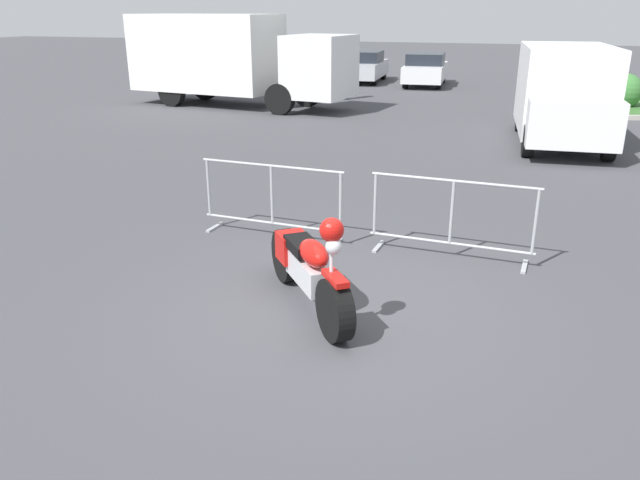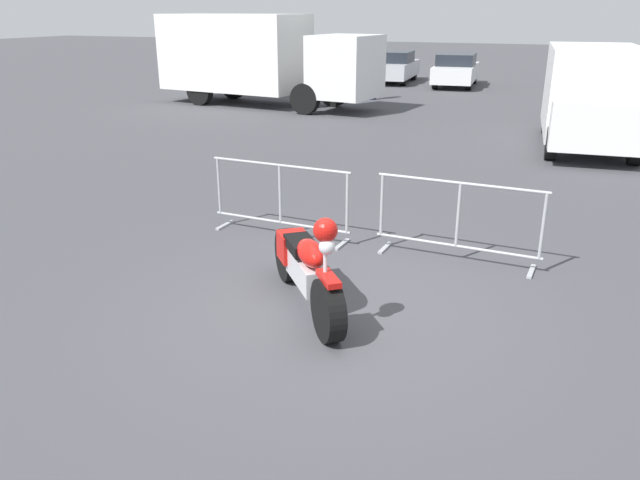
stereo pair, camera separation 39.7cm
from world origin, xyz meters
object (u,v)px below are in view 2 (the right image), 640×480
at_px(delivery_van, 591,94).
at_px(parked_car_black, 332,64).
at_px(box_truck, 256,56).
at_px(parked_car_white, 456,70).
at_px(parked_car_silver, 394,67).
at_px(motorcycle, 306,267).
at_px(parked_car_maroon, 277,62).
at_px(crowd_barrier_far, 458,220).
at_px(pedestrian, 373,74).
at_px(crowd_barrier_near, 280,199).

bearing_deg(delivery_van, parked_car_black, -140.88).
distance_m(box_truck, parked_car_white, 9.82).
bearing_deg(parked_car_silver, motorcycle, -171.07).
bearing_deg(box_truck, delivery_van, -9.59).
height_order(parked_car_maroon, parked_car_black, parked_car_black).
xyz_separation_m(crowd_barrier_far, parked_car_silver, (-6.72, 20.53, 0.14)).
distance_m(parked_car_maroon, parked_car_silver, 5.79).
xyz_separation_m(parked_car_silver, pedestrian, (0.90, -5.98, 0.23)).
bearing_deg(parked_car_black, crowd_barrier_near, -165.32).
height_order(box_truck, parked_car_white, box_truck).
height_order(crowd_barrier_near, delivery_van, delivery_van).
distance_m(parked_car_silver, pedestrian, 6.05).
height_order(parked_car_silver, parked_car_white, parked_car_white).
height_order(parked_car_maroon, parked_car_silver, parked_car_maroon).
bearing_deg(box_truck, parked_car_silver, 81.77).
bearing_deg(crowd_barrier_far, crowd_barrier_near, 180.00).
bearing_deg(delivery_van, crowd_barrier_far, -14.64).
relative_size(parked_car_white, pedestrian, 2.46).
distance_m(crowd_barrier_near, pedestrian, 14.92).
bearing_deg(parked_car_silver, crowd_barrier_far, -166.54).
bearing_deg(parked_car_silver, crowd_barrier_near, -173.17).
bearing_deg(motorcycle, crowd_barrier_near, 172.77).
height_order(crowd_barrier_near, parked_car_maroon, parked_car_maroon).
bearing_deg(motorcycle, parked_car_white, 146.85).
distance_m(delivery_van, pedestrian, 9.41).
height_order(crowd_barrier_near, parked_car_black, parked_car_black).
height_order(box_truck, parked_car_maroon, box_truck).
xyz_separation_m(parked_car_black, parked_car_white, (5.78, -0.15, -0.06)).
xyz_separation_m(box_truck, parked_car_maroon, (-3.41, 8.47, -0.90)).
bearing_deg(parked_car_maroon, motorcycle, -157.85).
relative_size(crowd_barrier_far, pedestrian, 1.29).
height_order(crowd_barrier_near, parked_car_white, parked_car_white).
bearing_deg(crowd_barrier_far, pedestrian, 111.79).
distance_m(crowd_barrier_near, box_truck, 13.48).
bearing_deg(motorcycle, pedestrian, 155.56).
height_order(crowd_barrier_near, crowd_barrier_far, same).
relative_size(crowd_barrier_near, delivery_van, 0.43).
height_order(motorcycle, box_truck, box_truck).
relative_size(crowd_barrier_near, parked_car_maroon, 0.50).
bearing_deg(parked_car_white, parked_car_maroon, 83.78).
relative_size(crowd_barrier_far, parked_car_maroon, 0.50).
height_order(parked_car_white, pedestrian, pedestrian).
xyz_separation_m(delivery_van, parked_car_maroon, (-13.99, 11.59, -0.51)).
distance_m(parked_car_black, pedestrian, 6.74).
bearing_deg(crowd_barrier_near, parked_car_black, 109.34).
distance_m(parked_car_black, parked_car_silver, 2.92).
bearing_deg(motorcycle, delivery_van, 125.63).
xyz_separation_m(delivery_van, parked_car_silver, (-8.21, 11.91, -0.55)).
height_order(crowd_barrier_near, parked_car_silver, parked_car_silver).
relative_size(parked_car_silver, pedestrian, 2.45).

